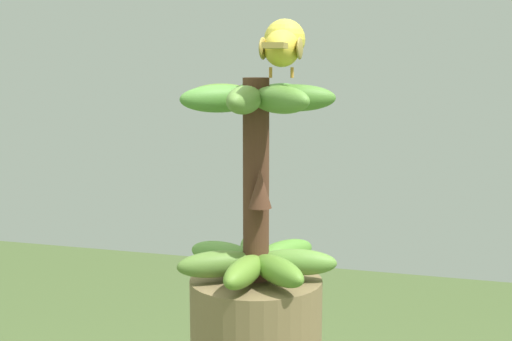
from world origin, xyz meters
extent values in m
cylinder|color=#4C2D1E|center=(0.00, 0.00, 1.33)|extent=(0.04, 0.04, 0.32)
ellipsoid|color=#5A8B36|center=(0.02, -0.06, 1.20)|extent=(0.09, 0.14, 0.04)
ellipsoid|color=#588B38|center=(0.06, -0.02, 1.20)|extent=(0.14, 0.08, 0.04)
ellipsoid|color=#577C32|center=(0.05, 0.04, 1.20)|extent=(0.13, 0.11, 0.04)
ellipsoid|color=olive|center=(0.00, 0.06, 1.20)|extent=(0.05, 0.13, 0.04)
ellipsoid|color=#59872D|center=(-0.05, 0.04, 1.20)|extent=(0.12, 0.12, 0.04)
ellipsoid|color=#5E8C38|center=(-0.06, -0.01, 1.20)|extent=(0.13, 0.06, 0.04)
ellipsoid|color=#538B31|center=(-0.03, -0.06, 1.20)|extent=(0.10, 0.13, 0.04)
ellipsoid|color=#4E8635|center=(0.05, 0.04, 1.46)|extent=(0.13, 0.11, 0.04)
ellipsoid|color=#5B8438|center=(0.00, 0.06, 1.46)|extent=(0.05, 0.13, 0.04)
ellipsoid|color=#578937|center=(-0.05, 0.04, 1.46)|extent=(0.13, 0.11, 0.04)
ellipsoid|color=#4E8031|center=(-0.06, -0.01, 1.46)|extent=(0.14, 0.07, 0.04)
ellipsoid|color=#4E8E38|center=(-0.02, -0.05, 1.46)|extent=(0.09, 0.13, 0.04)
ellipsoid|color=#4D8C39|center=(0.03, -0.05, 1.46)|extent=(0.10, 0.13, 0.04)
ellipsoid|color=#55802A|center=(0.06, -0.01, 1.46)|extent=(0.13, 0.07, 0.04)
cone|color=#4C2D1E|center=(-0.02, 0.03, 1.33)|extent=(0.04, 0.04, 0.06)
cylinder|color=#C68933|center=(-0.06, 0.00, 1.50)|extent=(0.01, 0.01, 0.02)
cylinder|color=#C68933|center=(-0.02, 0.01, 1.50)|extent=(0.00, 0.01, 0.02)
ellipsoid|color=gold|center=(-0.04, 0.00, 1.54)|extent=(0.07, 0.12, 0.06)
ellipsoid|color=olive|center=(-0.07, 0.00, 1.54)|extent=(0.02, 0.08, 0.03)
ellipsoid|color=olive|center=(-0.01, 0.01, 1.54)|extent=(0.02, 0.08, 0.03)
cube|color=olive|center=(-0.05, 0.09, 1.54)|extent=(0.04, 0.07, 0.01)
sphere|color=gold|center=(-0.03, -0.05, 1.55)|extent=(0.07, 0.07, 0.07)
sphere|color=black|center=(-0.01, -0.05, 1.56)|extent=(0.01, 0.01, 0.01)
cone|color=orange|center=(-0.03, -0.09, 1.55)|extent=(0.03, 0.04, 0.02)
camera|label=1|loc=(-0.31, 1.07, 1.53)|focal=50.60mm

